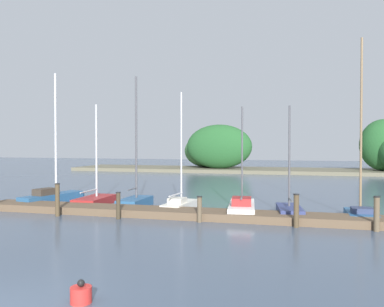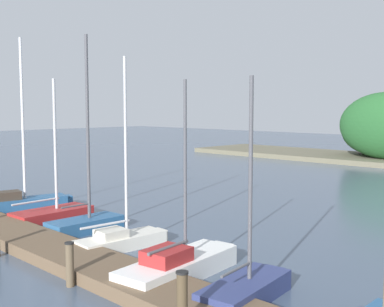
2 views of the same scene
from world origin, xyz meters
name	(u,v)px [view 2 (image 2 of 2)]	position (x,y,z in m)	size (l,w,h in m)	color
dock_pier	(73,257)	(0.00, 11.80, 0.17)	(19.74, 1.80, 0.35)	brown
sailboat_0	(21,201)	(-7.91, 14.13, 0.44)	(1.82, 4.48, 7.43)	#285684
sailboat_1	(55,212)	(-5.31, 14.29, 0.32)	(1.46, 3.47, 5.61)	maroon
sailboat_2	(88,219)	(-2.87, 14.21, 0.43)	(1.14, 2.92, 7.05)	#285684
sailboat_3	(123,237)	(-0.21, 13.78, 0.34)	(1.20, 3.20, 6.08)	silver
sailboat_4	(181,264)	(3.07, 13.19, 0.35)	(1.66, 4.21, 5.22)	white
sailboat_5	(248,287)	(5.29, 13.20, 0.32)	(1.45, 3.02, 5.21)	navy
mooring_piling_3	(70,264)	(1.58, 10.74, 0.57)	(0.24, 0.24, 1.14)	brown
mooring_piling_4	(182,306)	(5.67, 10.70, 0.69)	(0.25, 0.25, 1.38)	#4C3D28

